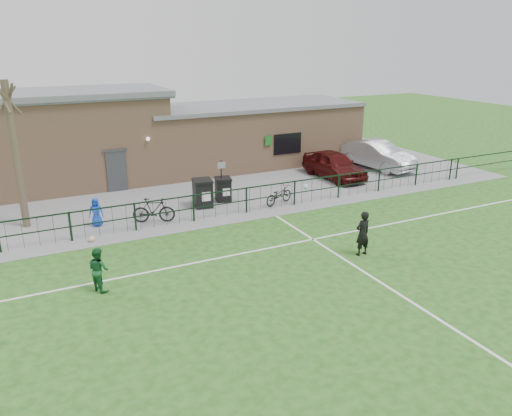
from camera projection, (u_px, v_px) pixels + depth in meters
name	position (u px, v px, depth m)	size (l,w,h in m)	color
ground	(328.00, 295.00, 15.33)	(90.00, 90.00, 0.00)	#225218
paving_strip	(186.00, 185.00, 26.79)	(34.00, 13.00, 0.02)	slate
pitch_line_touch	(228.00, 217.00, 21.95)	(28.00, 0.10, 0.01)	white
pitch_line_mid	(268.00, 248.00, 18.73)	(28.00, 0.10, 0.01)	white
pitch_line_perp	(379.00, 281.00, 16.17)	(0.10, 16.00, 0.01)	white
perimeter_fence	(226.00, 203.00, 21.93)	(28.00, 0.10, 1.20)	black
bare_tree	(16.00, 157.00, 19.93)	(0.30, 0.30, 6.00)	#4B3C2D
wheelie_bin_left	(203.00, 194.00, 23.16)	(0.80, 0.91, 1.22)	black
wheelie_bin_right	(223.00, 190.00, 24.06)	(0.70, 0.79, 1.05)	black
sign_post	(221.00, 181.00, 23.90)	(0.06, 0.06, 2.00)	black
car_maroon	(334.00, 165.00, 27.93)	(1.78, 4.44, 1.51)	#410C0B
car_silver	(377.00, 155.00, 30.04)	(1.73, 4.96, 1.63)	#A3A6AA
bicycle_d	(154.00, 210.00, 21.19)	(0.50, 1.79, 1.07)	black
bicycle_e	(279.00, 195.00, 23.57)	(0.59, 1.70, 0.89)	black
spectator_child	(96.00, 212.00, 20.73)	(0.60, 0.39, 1.22)	blue
goalkeeper_kick	(361.00, 232.00, 17.97)	(1.06, 3.27, 2.00)	black
outfield_player	(99.00, 269.00, 15.41)	(0.69, 0.54, 1.42)	#18562B
ball_ground	(91.00, 239.00, 19.29)	(0.24, 0.24, 0.24)	white
clubhouse	(152.00, 136.00, 28.25)	(24.25, 5.40, 4.96)	tan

